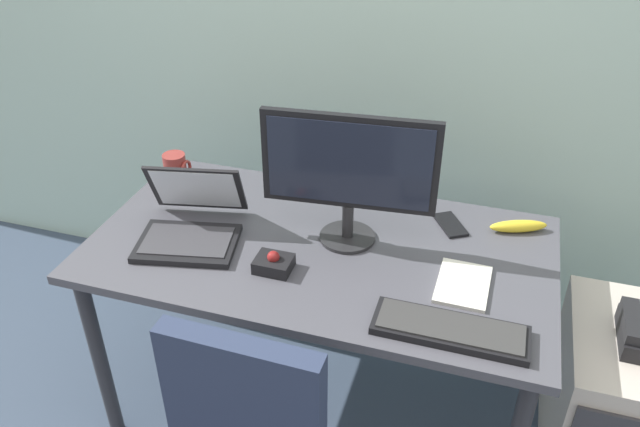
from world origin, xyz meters
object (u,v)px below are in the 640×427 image
monitor_main (349,170)px  paper_notepad (463,284)px  file_cabinet (622,406)px  keyboard (450,330)px  cell_phone (450,225)px  banana (518,226)px  coffee_mug (176,168)px  trackball_mouse (274,263)px  laptop (191,223)px

monitor_main → paper_notepad: monitor_main is taller
monitor_main → paper_notepad: 0.48m
file_cabinet → keyboard: 0.80m
cell_phone → banana: banana is taller
coffee_mug → trackball_mouse: bearing=-36.6°
laptop → coffee_mug: laptop is taller
trackball_mouse → coffee_mug: coffee_mug is taller
keyboard → laptop: (-0.86, 0.21, 0.04)m
paper_notepad → cell_phone: (-0.08, 0.30, -0.00)m
laptop → paper_notepad: (0.87, 0.00, -0.04)m
keyboard → cell_phone: keyboard is taller
keyboard → coffee_mug: coffee_mug is taller
monitor_main → banana: 0.61m
monitor_main → keyboard: size_ratio=1.31×
file_cabinet → cell_phone: size_ratio=4.10×
monitor_main → trackball_mouse: bearing=-127.6°
trackball_mouse → paper_notepad: (0.55, 0.09, -0.02)m
keyboard → trackball_mouse: (-0.54, 0.12, 0.01)m
keyboard → paper_notepad: (0.01, 0.21, -0.01)m
file_cabinet → monitor_main: size_ratio=1.08×
coffee_mug → banana: 1.23m
keyboard → paper_notepad: 0.21m
file_cabinet → paper_notepad: size_ratio=2.80×
monitor_main → keyboard: bearing=-42.3°
monitor_main → cell_phone: (0.31, 0.17, -0.25)m
file_cabinet → laptop: size_ratio=1.53×
trackball_mouse → paper_notepad: trackball_mouse is taller
paper_notepad → cell_phone: 0.31m
keyboard → paper_notepad: size_ratio=1.97×
cell_phone → banana: 0.22m
paper_notepad → cell_phone: size_ratio=1.46×
file_cabinet → banana: 0.67m
cell_phone → laptop: bearing=169.5°
monitor_main → paper_notepad: size_ratio=2.59×
coffee_mug → cell_phone: 1.01m
file_cabinet → trackball_mouse: bearing=-169.3°
file_cabinet → coffee_mug: coffee_mug is taller
laptop → paper_notepad: laptop is taller
paper_notepad → banana: (0.14, 0.34, 0.01)m
keyboard → trackball_mouse: size_ratio=3.73×
coffee_mug → monitor_main: bearing=-14.0°
monitor_main → keyboard: (0.37, -0.34, -0.24)m
banana → trackball_mouse: bearing=-148.3°
file_cabinet → laptop: (-1.42, -0.12, 0.51)m
monitor_main → coffee_mug: 0.75m
monitor_main → coffee_mug: monitor_main is taller
keyboard → banana: banana is taller
monitor_main → trackball_mouse: size_ratio=4.90×
laptop → paper_notepad: 0.87m
banana → monitor_main: bearing=-158.3°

